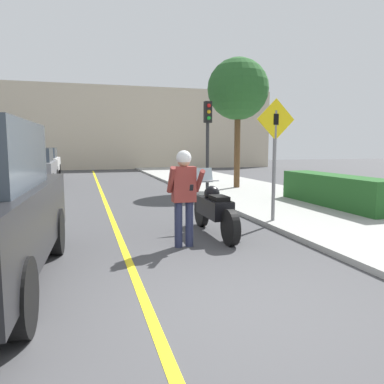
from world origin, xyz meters
name	(u,v)px	position (x,y,z in m)	size (l,w,h in m)	color
ground_plane	(206,312)	(0.00, 0.00, 0.00)	(80.00, 80.00, 0.00)	#424244
sidewalk_curb	(341,217)	(4.80, 4.00, 0.05)	(4.40, 44.00, 0.11)	#9E9E99
road_center_line	(111,216)	(-0.60, 6.00, 0.00)	(0.12, 36.00, 0.01)	yellow
building_backdrop	(99,128)	(0.00, 26.00, 3.15)	(28.00, 1.20, 6.30)	beige
motorcycle	(214,209)	(1.27, 3.34, 0.52)	(0.62, 2.38, 1.31)	black
person_biker	(184,188)	(0.45, 2.62, 1.05)	(0.59, 0.47, 1.71)	#282D4C
crossing_sign	(275,148)	(2.87, 3.84, 1.74)	(0.91, 0.08, 2.71)	slate
traffic_light	(208,129)	(3.15, 9.38, 2.40)	(0.26, 0.30, 3.27)	#2D2D30
hedge_row	(335,190)	(5.60, 5.32, 0.54)	(0.90, 4.13, 0.86)	#235623
street_tree	(238,90)	(4.76, 10.44, 4.00)	(2.43, 2.43, 5.14)	brown
parked_car_grey	(33,167)	(-3.39, 14.40, 0.86)	(1.88, 4.20, 1.68)	black
parked_car_white	(42,162)	(-3.57, 20.17, 0.86)	(1.88, 4.20, 1.68)	black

